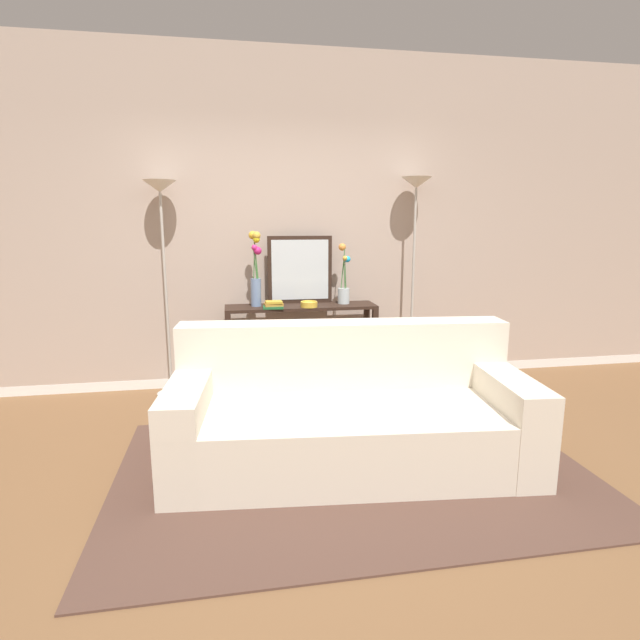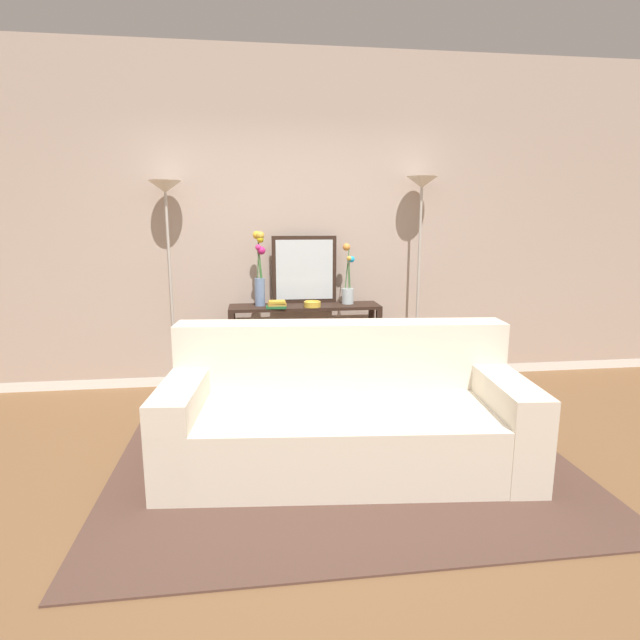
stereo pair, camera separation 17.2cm
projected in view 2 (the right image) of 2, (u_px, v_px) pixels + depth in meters
name	position (u px, v px, depth m)	size (l,w,h in m)	color
ground_plane	(314.00, 475.00, 3.20)	(16.00, 16.00, 0.02)	brown
back_wall	(289.00, 223.00, 4.81)	(12.00, 0.15, 3.09)	white
area_rug	(347.00, 471.00, 3.22)	(2.95, 1.95, 0.01)	#51382D
couch	(344.00, 417.00, 3.32)	(2.35, 1.19, 0.88)	beige
console_table	(305.00, 332.00, 4.69)	(1.38, 0.35, 0.81)	black
floor_lamp_left	(167.00, 229.00, 4.41)	(0.28, 0.28, 1.90)	#B7B2A8
floor_lamp_right	(420.00, 224.00, 4.69)	(0.28, 0.28, 1.96)	#B7B2A8
wall_mirror	(304.00, 270.00, 4.72)	(0.60, 0.02, 0.62)	black
vase_tall_flowers	(260.00, 271.00, 4.55)	(0.11, 0.13, 0.67)	#6B84AD
vase_short_flowers	(348.00, 285.00, 4.70)	(0.11, 0.13, 0.56)	silver
fruit_bowl	(312.00, 304.00, 4.55)	(0.15, 0.15, 0.05)	gold
book_stack	(277.00, 305.00, 4.50)	(0.19, 0.15, 0.06)	#236033
book_row_under_console	(261.00, 385.00, 4.74)	(0.30, 0.17, 0.13)	#B77F33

